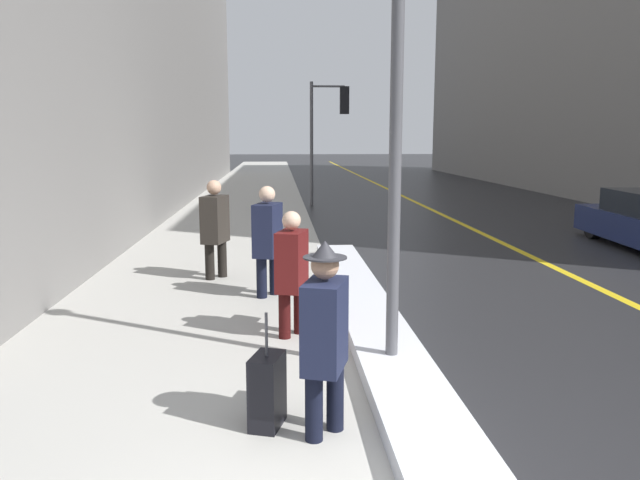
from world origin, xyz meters
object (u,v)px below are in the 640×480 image
object	(u,v)px
traffic_light_near	(331,117)
pedestrian_in_glasses	(268,236)
pedestrian_with_shoulder_bag	(325,332)
pedestrian_nearside	(215,225)
lamp_post	(397,90)
rolling_suitcase	(267,391)
pedestrian_trailing	(292,268)

from	to	relation	value
traffic_light_near	pedestrian_in_glasses	world-z (taller)	traffic_light_near
pedestrian_with_shoulder_bag	traffic_light_near	bearing A→B (deg)	-168.19
pedestrian_in_glasses	pedestrian_nearside	world-z (taller)	pedestrian_nearside
lamp_post	rolling_suitcase	size ratio (longest dim) A/B	4.75
lamp_post	rolling_suitcase	xyz separation A→B (m)	(-1.21, -1.14, -2.43)
pedestrian_with_shoulder_bag	lamp_post	bearing A→B (deg)	166.73
pedestrian_trailing	rolling_suitcase	world-z (taller)	pedestrian_trailing
lamp_post	pedestrian_trailing	distance (m)	2.43
pedestrian_trailing	pedestrian_nearside	distance (m)	3.28
pedestrian_with_shoulder_bag	rolling_suitcase	bearing A→B (deg)	-93.50
pedestrian_with_shoulder_bag	pedestrian_trailing	bearing A→B (deg)	-158.70
pedestrian_in_glasses	rolling_suitcase	distance (m)	4.19
lamp_post	rolling_suitcase	distance (m)	2.94
lamp_post	pedestrian_with_shoulder_bag	size ratio (longest dim) A/B	2.92
rolling_suitcase	pedestrian_in_glasses	bearing A→B (deg)	-162.45
traffic_light_near	pedestrian_trailing	bearing A→B (deg)	-96.61
pedestrian_with_shoulder_bag	pedestrian_nearside	distance (m)	5.70
pedestrian_trailing	pedestrian_with_shoulder_bag	bearing A→B (deg)	21.30
traffic_light_near	pedestrian_with_shoulder_bag	world-z (taller)	traffic_light_near
pedestrian_with_shoulder_bag	rolling_suitcase	world-z (taller)	pedestrian_with_shoulder_bag
traffic_light_near	lamp_post	bearing A→B (deg)	-92.55
lamp_post	pedestrian_with_shoulder_bag	xyz separation A→B (m)	(-0.76, -1.31, -1.89)
pedestrian_with_shoulder_bag	pedestrian_in_glasses	distance (m)	4.34
rolling_suitcase	pedestrian_trailing	bearing A→B (deg)	-169.52
pedestrian_trailing	pedestrian_in_glasses	bearing A→B (deg)	-153.66
pedestrian_in_glasses	pedestrian_nearside	xyz separation A→B (m)	(-0.87, 1.22, 0.00)
pedestrian_nearside	rolling_suitcase	xyz separation A→B (m)	(0.91, -5.37, -0.60)
traffic_light_near	pedestrian_nearside	bearing A→B (deg)	-104.29
pedestrian_with_shoulder_bag	pedestrian_trailing	size ratio (longest dim) A/B	1.05
pedestrian_in_glasses	traffic_light_near	bearing A→B (deg)	-172.25
pedestrian_trailing	pedestrian_in_glasses	distance (m)	1.87
lamp_post	pedestrian_nearside	world-z (taller)	lamp_post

